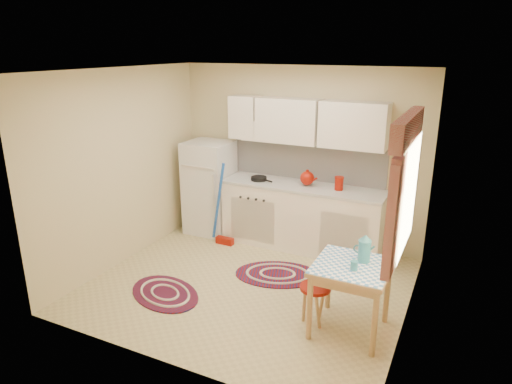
% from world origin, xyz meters
% --- Properties ---
extents(room_shell, '(3.64, 3.60, 2.52)m').
position_xyz_m(room_shell, '(0.16, 0.24, 1.60)').
color(room_shell, '#CBBC82').
rests_on(room_shell, ground).
extents(fridge, '(0.65, 0.60, 1.40)m').
position_xyz_m(fridge, '(-1.29, 1.25, 0.70)').
color(fridge, white).
rests_on(fridge, ground).
extents(broom, '(0.28, 0.12, 1.20)m').
position_xyz_m(broom, '(-0.85, 0.90, 0.60)').
color(broom, blue).
rests_on(broom, ground).
extents(base_cabinets, '(2.25, 0.60, 0.88)m').
position_xyz_m(base_cabinets, '(0.18, 1.30, 0.44)').
color(base_cabinets, white).
rests_on(base_cabinets, ground).
extents(countertop, '(2.27, 0.62, 0.04)m').
position_xyz_m(countertop, '(0.18, 1.30, 0.90)').
color(countertop, beige).
rests_on(countertop, base_cabinets).
extents(frying_pan, '(0.29, 0.29, 0.05)m').
position_xyz_m(frying_pan, '(-0.47, 1.25, 0.94)').
color(frying_pan, black).
rests_on(frying_pan, countertop).
extents(red_kettle, '(0.26, 0.24, 0.21)m').
position_xyz_m(red_kettle, '(0.24, 1.30, 1.03)').
color(red_kettle, '#941205').
rests_on(red_kettle, countertop).
extents(red_canister, '(0.13, 0.13, 0.16)m').
position_xyz_m(red_canister, '(0.68, 1.30, 1.00)').
color(red_canister, '#941205').
rests_on(red_canister, countertop).
extents(table, '(0.72, 0.72, 0.72)m').
position_xyz_m(table, '(1.31, -0.38, 0.36)').
color(table, tan).
rests_on(table, ground).
extents(stool, '(0.42, 0.42, 0.42)m').
position_xyz_m(stool, '(0.96, -0.41, 0.21)').
color(stool, '#941205').
rests_on(stool, ground).
extents(coffee_pot, '(0.16, 0.14, 0.30)m').
position_xyz_m(coffee_pot, '(1.39, -0.26, 0.87)').
color(coffee_pot, teal).
rests_on(coffee_pot, table).
extents(mug, '(0.07, 0.07, 0.10)m').
position_xyz_m(mug, '(1.35, -0.48, 0.77)').
color(mug, teal).
rests_on(mug, table).
extents(rug_center, '(1.24, 1.02, 0.02)m').
position_xyz_m(rug_center, '(0.21, 0.37, 0.01)').
color(rug_center, maroon).
rests_on(rug_center, ground).
extents(rug_left, '(1.15, 0.97, 0.02)m').
position_xyz_m(rug_left, '(-0.78, -0.62, 0.01)').
color(rug_left, maroon).
rests_on(rug_left, ground).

